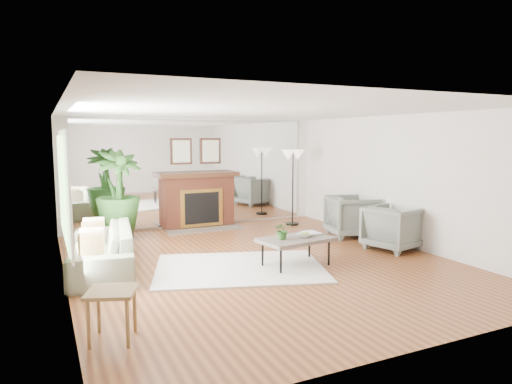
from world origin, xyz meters
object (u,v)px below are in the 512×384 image
sofa (101,249)px  floor_lamp (293,161)px  potted_ficus (118,193)px  coffee_table (296,240)px  armchair_front (393,228)px  armchair_back (352,216)px  side_table (112,298)px  fireplace (199,199)px

sofa → floor_lamp: floor_lamp is taller
potted_ficus → sofa: bearing=-106.7°
coffee_table → armchair_front: armchair_front is taller
coffee_table → floor_lamp: (1.69, 3.06, 1.09)m
floor_lamp → coffee_table: bearing=-118.8°
armchair_back → floor_lamp: size_ratio=0.53×
potted_ficus → floor_lamp: bearing=1.6°
coffee_table → armchair_back: (2.18, 1.44, 0.00)m
side_table → potted_ficus: size_ratio=0.33×
fireplace → armchair_back: bearing=-41.1°
armchair_front → potted_ficus: (-4.50, 2.76, 0.57)m
potted_ficus → coffee_table: bearing=-51.9°
coffee_table → potted_ficus: 3.79m
coffee_table → side_table: bearing=-153.4°
sofa → armchair_front: (5.05, -0.90, 0.07)m
armchair_front → floor_lamp: bearing=-4.4°
sofa → armchair_back: armchair_back is taller
coffee_table → armchair_back: bearing=33.3°
floor_lamp → armchair_back: bearing=-73.0°
floor_lamp → armchair_front: bearing=-80.1°
sofa → fireplace: bearing=144.3°
side_table → potted_ficus: potted_ficus is taller
fireplace → armchair_front: (2.60, -3.51, -0.25)m
sofa → potted_ficus: size_ratio=1.27×
fireplace → floor_lamp: size_ratio=1.15×
side_table → floor_lamp: floor_lamp is taller
fireplace → floor_lamp: (2.10, -0.64, 0.86)m
sofa → armchair_front: bearing=87.4°
side_table → potted_ficus: bearing=80.5°
fireplace → coffee_table: (0.42, -3.71, -0.23)m
potted_ficus → floor_lamp: potted_ficus is taller
coffee_table → fireplace: bearing=96.4°
armchair_back → floor_lamp: (-0.50, 1.63, 1.09)m
coffee_table → armchair_back: size_ratio=1.33×
armchair_back → coffee_table: bearing=137.9°
sofa → potted_ficus: 2.03m
armchair_back → side_table: (-5.25, -2.97, 0.02)m
sofa → side_table: bearing=3.2°
coffee_table → side_table: 3.43m
fireplace → floor_lamp: fireplace is taller
side_table → coffee_table: bearing=26.6°
fireplace → coffee_table: bearing=-83.6°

